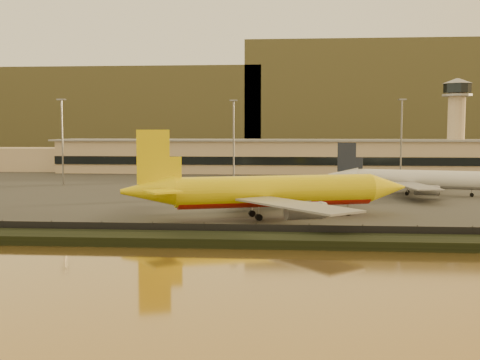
{
  "coord_description": "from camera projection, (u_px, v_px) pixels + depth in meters",
  "views": [
    {
      "loc": [
        6.87,
        -103.18,
        16.93
      ],
      "look_at": [
        -2.5,
        12.0,
        6.99
      ],
      "focal_mm": 45.0,
      "sensor_mm": 36.0,
      "label": 1
    }
  ],
  "objects": [
    {
      "name": "ground",
      "position": [
        249.0,
        226.0,
        104.46
      ],
      "size": [
        900.0,
        900.0,
        0.0
      ],
      "primitive_type": "plane",
      "color": "black",
      "rests_on": "ground"
    },
    {
      "name": "embankment",
      "position": [
        241.0,
        240.0,
        87.52
      ],
      "size": [
        320.0,
        7.0,
        1.4
      ],
      "primitive_type": "cube",
      "color": "black",
      "rests_on": "ground"
    },
    {
      "name": "tarmac",
      "position": [
        268.0,
        179.0,
        198.79
      ],
      "size": [
        320.0,
        220.0,
        0.2
      ],
      "primitive_type": "cube",
      "color": "#2D2D2D",
      "rests_on": "ground"
    },
    {
      "name": "perimeter_fence",
      "position": [
        243.0,
        231.0,
        91.44
      ],
      "size": [
        300.0,
        0.05,
        2.2
      ],
      "primitive_type": "cube",
      "color": "black",
      "rests_on": "tarmac"
    },
    {
      "name": "terminal_building",
      "position": [
        233.0,
        156.0,
        229.78
      ],
      "size": [
        202.0,
        25.0,
        12.6
      ],
      "color": "tan",
      "rests_on": "tarmac"
    },
    {
      "name": "control_tower",
      "position": [
        456.0,
        116.0,
        227.04
      ],
      "size": [
        11.2,
        11.2,
        35.5
      ],
      "color": "tan",
      "rests_on": "tarmac"
    },
    {
      "name": "apron_light_masts",
      "position": [
        317.0,
        133.0,
        176.38
      ],
      "size": [
        152.2,
        12.2,
        25.4
      ],
      "color": "slate",
      "rests_on": "tarmac"
    },
    {
      "name": "distant_hills",
      "position": [
        251.0,
        109.0,
        441.08
      ],
      "size": [
        470.0,
        160.0,
        70.0
      ],
      "color": "brown",
      "rests_on": "ground"
    },
    {
      "name": "dhl_cargo_jet",
      "position": [
        271.0,
        192.0,
        111.98
      ],
      "size": [
        53.97,
        51.44,
        16.5
      ],
      "rotation": [
        0.0,
        0.0,
        0.32
      ],
      "color": "yellow",
      "rests_on": "tarmac"
    },
    {
      "name": "white_narrowbody_jet",
      "position": [
        418.0,
        180.0,
        151.04
      ],
      "size": [
        44.98,
        43.08,
        13.06
      ],
      "rotation": [
        0.0,
        0.0,
        -0.24
      ],
      "color": "silver",
      "rests_on": "tarmac"
    },
    {
      "name": "gse_vehicle_yellow",
      "position": [
        315.0,
        202.0,
        129.98
      ],
      "size": [
        4.14,
        2.73,
        1.71
      ],
      "primitive_type": "cube",
      "rotation": [
        0.0,
        0.0,
        -0.29
      ],
      "color": "yellow",
      "rests_on": "tarmac"
    },
    {
      "name": "gse_vehicle_white",
      "position": [
        203.0,
        194.0,
        144.8
      ],
      "size": [
        4.23,
        2.85,
        1.74
      ],
      "primitive_type": "cube",
      "rotation": [
        0.0,
        0.0,
        -0.31
      ],
      "color": "silver",
      "rests_on": "tarmac"
    }
  ]
}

